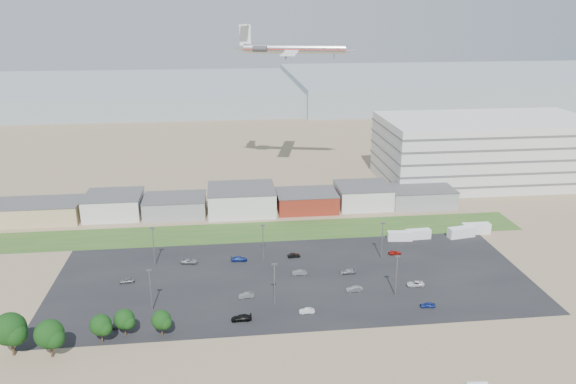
{
  "coord_description": "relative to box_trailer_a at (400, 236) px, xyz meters",
  "views": [
    {
      "loc": [
        -11.24,
        -107.64,
        66.13
      ],
      "look_at": [
        4.0,
        22.0,
        22.61
      ],
      "focal_mm": 35.0,
      "sensor_mm": 36.0,
      "label": 1
    }
  ],
  "objects": [
    {
      "name": "airliner",
      "position": [
        -22.88,
        67.88,
        49.26
      ],
      "size": [
        52.92,
        41.56,
        13.91
      ],
      "primitive_type": null,
      "rotation": [
        0.0,
        0.0,
        -0.22
      ],
      "color": "silver"
    },
    {
      "name": "tree_mid",
      "position": [
        -77.15,
        -44.28,
        2.21
      ],
      "size": [
        4.76,
        4.76,
        7.14
      ],
      "primitive_type": null,
      "color": "black",
      "rests_on": "ground"
    },
    {
      "name": "box_trailer_a",
      "position": [
        0.0,
        0.0,
        0.0
      ],
      "size": [
        7.42,
        3.0,
        2.71
      ],
      "primitive_type": null,
      "rotation": [
        0.0,
        0.0,
        -0.11
      ],
      "color": "silver",
      "rests_on": "ground"
    },
    {
      "name": "parked_car_9",
      "position": [
        -61.16,
        -8.68,
        -0.71
      ],
      "size": [
        4.87,
        2.65,
        1.29
      ],
      "primitive_type": "imported",
      "rotation": [
        0.0,
        0.0,
        1.46
      ],
      "color": "#A5A5AA",
      "rests_on": "ground"
    },
    {
      "name": "lightpole_front_m",
      "position": [
        -40.34,
        -33.04,
        3.84
      ],
      "size": [
        1.22,
        0.51,
        10.39
      ],
      "primitive_type": null,
      "color": "slate",
      "rests_on": "ground"
    },
    {
      "name": "parked_car_4",
      "position": [
        -46.7,
        -29.11,
        -0.74
      ],
      "size": [
        3.82,
        1.69,
        1.22
      ],
      "primitive_type": "imported",
      "rotation": [
        0.0,
        0.0,
        -1.46
      ],
      "color": "#595B5E",
      "rests_on": "ground"
    },
    {
      "name": "hills_backdrop",
      "position": [
        0.5,
        274.4,
        3.15
      ],
      "size": [
        700.0,
        200.0,
        9.0
      ],
      "primitive_type": null,
      "color": "gray",
      "rests_on": "ground"
    },
    {
      "name": "tree_near",
      "position": [
        -65.09,
        -43.23,
        1.95
      ],
      "size": [
        4.4,
        4.4,
        6.6
      ],
      "primitive_type": null,
      "color": "black",
      "rests_on": "ground"
    },
    {
      "name": "lightpole_back_m",
      "position": [
        -41.14,
        -8.63,
        3.75
      ],
      "size": [
        1.2,
        0.5,
        10.2
      ],
      "primitive_type": null,
      "color": "slate",
      "rests_on": "ground"
    },
    {
      "name": "lightpole_back_l",
      "position": [
        -70.23,
        -8.66,
        4.02
      ],
      "size": [
        1.26,
        0.53,
        10.75
      ],
      "primitive_type": null,
      "color": "slate",
      "rests_on": "ground"
    },
    {
      "name": "parked_car_13",
      "position": [
        -33.43,
        -37.79,
        -0.78
      ],
      "size": [
        3.47,
        1.23,
        1.14
      ],
      "primitive_type": "imported",
      "rotation": [
        0.0,
        0.0,
        -1.56
      ],
      "color": "silver",
      "rests_on": "ground"
    },
    {
      "name": "parked_car_5",
      "position": [
        -76.18,
        -18.1,
        -0.74
      ],
      "size": [
        3.76,
        1.86,
        1.23
      ],
      "primitive_type": "imported",
      "rotation": [
        0.0,
        0.0,
        -1.46
      ],
      "color": "#595B5E",
      "rests_on": "ground"
    },
    {
      "name": "building_row",
      "position": [
        -56.5,
        30.4,
        2.65
      ],
      "size": [
        170.0,
        20.0,
        8.0
      ],
      "primitive_type": null,
      "color": "silver",
      "rests_on": "ground"
    },
    {
      "name": "parked_car_10",
      "position": [
        -74.77,
        -39.11,
        -0.81
      ],
      "size": [
        3.81,
        1.69,
        1.09
      ],
      "primitive_type": "imported",
      "rotation": [
        0.0,
        0.0,
        1.62
      ],
      "color": "#595B5E",
      "rests_on": "ground"
    },
    {
      "name": "lightpole_front_l",
      "position": [
        -68.32,
        -32.52,
        3.75
      ],
      "size": [
        1.2,
        0.5,
        10.2
      ],
      "primitive_type": null,
      "color": "slate",
      "rests_on": "ground"
    },
    {
      "name": "parking_lot",
      "position": [
        -34.5,
        -20.6,
        -1.35
      ],
      "size": [
        120.0,
        50.0,
        0.01
      ],
      "primitive_type": "cube",
      "color": "black",
      "rests_on": "ground"
    },
    {
      "name": "parked_car_7",
      "position": [
        -32.48,
        -18.68,
        -0.72
      ],
      "size": [
        3.88,
        1.53,
        1.26
      ],
      "primitive_type": "imported",
      "rotation": [
        0.0,
        0.0,
        -1.62
      ],
      "color": "#595B5E",
      "rests_on": "ground"
    },
    {
      "name": "lightpole_back_r",
      "position": [
        -8.86,
        -11.58,
        3.87
      ],
      "size": [
        1.23,
        0.51,
        10.44
      ],
      "primitive_type": null,
      "color": "slate",
      "rests_on": "ground"
    },
    {
      "name": "parked_car_2",
      "position": [
        -5.4,
        -38.46,
        -0.77
      ],
      "size": [
        3.56,
        1.75,
        1.17
      ],
      "primitive_type": "imported",
      "rotation": [
        0.0,
        0.0,
        -1.68
      ],
      "color": "navy",
      "rests_on": "ground"
    },
    {
      "name": "tree_left",
      "position": [
        -86.01,
        -48.39,
        3.22
      ],
      "size": [
        6.1,
        6.1,
        9.15
      ],
      "primitive_type": null,
      "color": "black",
      "rests_on": "ground"
    },
    {
      "name": "parked_car_3",
      "position": [
        -48.3,
        -39.25,
        -0.7
      ],
      "size": [
        4.54,
        1.86,
        1.32
      ],
      "primitive_type": "imported",
      "rotation": [
        0.0,
        0.0,
        -1.57
      ],
      "color": "black",
      "rests_on": "ground"
    },
    {
      "name": "parked_car_12",
      "position": [
        -20.09,
        -19.59,
        -0.76
      ],
      "size": [
        4.16,
        1.78,
        1.2
      ],
      "primitive_type": "imported",
      "rotation": [
        0.0,
        0.0,
        -1.54
      ],
      "color": "#A5A5AA",
      "rests_on": "ground"
    },
    {
      "name": "parked_car_1",
      "position": [
        -20.47,
        -29.2,
        -0.71
      ],
      "size": [
        3.96,
        1.54,
        1.28
      ],
      "primitive_type": "imported",
      "rotation": [
        0.0,
        0.0,
        -1.52
      ],
      "color": "#A5A5AA",
      "rests_on": "ground"
    },
    {
      "name": "parked_car_8",
      "position": [
        -4.41,
        -9.55,
        -0.77
      ],
      "size": [
        3.53,
        1.58,
        1.18
      ],
      "primitive_type": "imported",
      "rotation": [
        0.0,
        0.0,
        1.63
      ],
      "color": "#9A150E",
      "rests_on": "ground"
    },
    {
      "name": "parked_car_11",
      "position": [
        -32.64,
        -8.17,
        -0.78
      ],
      "size": [
        3.62,
        1.59,
        1.15
      ],
      "primitive_type": "imported",
      "rotation": [
        0.0,
        0.0,
        1.68
      ],
      "color": "black",
      "rests_on": "ground"
    },
    {
      "name": "tree_right",
      "position": [
        -72.77,
        -42.37,
        2.11
      ],
      "size": [
        4.61,
        4.61,
        6.92
      ],
      "primitive_type": null,
      "color": "black",
      "rests_on": "ground"
    },
    {
      "name": "parked_car_0",
      "position": [
        -4.82,
        -28.16,
        -0.76
      ],
      "size": [
        4.29,
        2.0,
        1.19
      ],
      "primitive_type": "imported",
      "rotation": [
        0.0,
        0.0,
        -1.58
      ],
      "color": "silver",
      "rests_on": "ground"
    },
    {
      "name": "parking_garage",
      "position": [
        50.5,
        54.4,
        11.15
      ],
      "size": [
        80.0,
        40.0,
        25.0
      ],
      "primitive_type": "cube",
      "color": "silver",
      "rests_on": "ground"
    },
    {
      "name": "ground",
      "position": [
        -39.5,
        -40.6,
        -1.35
      ],
      "size": [
        700.0,
        700.0,
        0.0
      ],
      "primitive_type": "plane",
      "color": "#806D51",
      "rests_on": "ground"
    },
    {
      "name": "box_trailer_b",
      "position": [
        5.78,
        0.67,
        0.06
      ],
      "size": [
        7.64,
        2.76,
        2.82
      ],
      "primitive_type": null,
      "rotation": [
        0.0,
        0.0,
        0.05
      ],
      "color": "silver",
      "rests_on": "ground"
    },
    {
      "name": "lightpole_front_r",
      "position": [
        -11.18,
        -32.19,
        3.81
      ],
      "size": [
        1.22,
        0.51,
        10.34
      ],
      "primitive_type": null,
      "color": "slate",
      "rests_on": "ground"
    },
    {
      "name": "box_trailer_c",
      "position": [
        19.06,
        0.24,
        0.19
      ],
      "size": [
        8.53,
        3.93,
        3.08
      ],
      "primitive_type": null,
      "rotation": [
        0.0,
        0.0,
        0.17
      ],
      "color": "silver",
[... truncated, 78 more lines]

